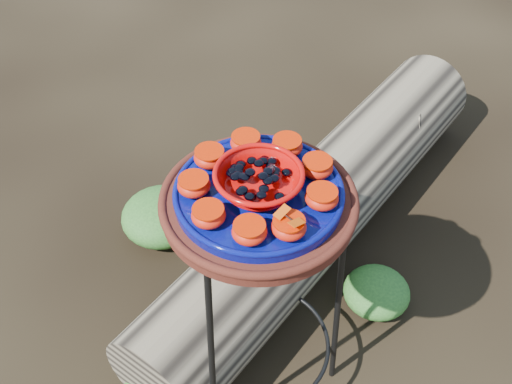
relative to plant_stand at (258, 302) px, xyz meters
name	(u,v)px	position (x,y,z in m)	size (l,w,h in m)	color
ground	(258,371)	(0.00, 0.00, -0.35)	(60.00, 60.00, 0.00)	black
plant_stand	(258,302)	(0.00, 0.00, 0.00)	(0.44, 0.44, 0.70)	black
terracotta_saucer	(259,204)	(0.00, 0.00, 0.37)	(0.43, 0.43, 0.03)	#44140D
cobalt_plate	(259,194)	(0.00, 0.00, 0.40)	(0.37, 0.37, 0.02)	#01005C
red_bowl	(259,182)	(0.00, 0.00, 0.44)	(0.18, 0.18, 0.05)	red
glass_gems	(259,169)	(0.00, 0.00, 0.47)	(0.14, 0.14, 0.02)	black
orange_half_0	(289,227)	(0.00, -0.14, 0.43)	(0.07, 0.07, 0.04)	red
orange_half_1	(322,198)	(0.10, -0.10, 0.43)	(0.07, 0.07, 0.04)	red
orange_half_2	(317,167)	(0.14, -0.01, 0.43)	(0.07, 0.07, 0.04)	red
orange_half_3	(287,146)	(0.11, 0.08, 0.43)	(0.07, 0.07, 0.04)	red
orange_half_4	(246,143)	(0.04, 0.13, 0.43)	(0.07, 0.07, 0.04)	red
orange_half_5	(210,157)	(-0.06, 0.13, 0.43)	(0.07, 0.07, 0.04)	red
orange_half_6	(194,185)	(-0.13, 0.06, 0.43)	(0.07, 0.07, 0.04)	red
orange_half_7	(208,215)	(-0.13, -0.04, 0.43)	(0.07, 0.07, 0.04)	red
orange_half_8	(249,232)	(-0.08, -0.11, 0.43)	(0.07, 0.07, 0.04)	red
butterfly	(289,218)	(0.00, -0.14, 0.46)	(0.07, 0.05, 0.01)	#D94908
driftwood_log	(320,206)	(0.43, 0.38, -0.19)	(1.68, 0.44, 0.32)	black
foliage_left	(167,380)	(-0.26, 0.06, -0.29)	(0.25, 0.25, 0.12)	#285621
foliage_right	(377,291)	(0.46, 0.05, -0.30)	(0.22, 0.22, 0.11)	#285621
foliage_back	(162,215)	(-0.04, 0.66, -0.28)	(0.29, 0.29, 0.14)	#285621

